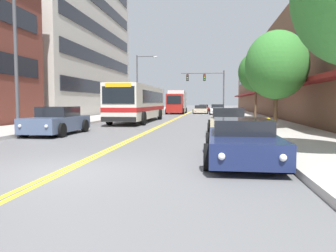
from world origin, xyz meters
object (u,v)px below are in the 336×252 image
object	(u,v)px
car_navy_parked_right_foreground	(242,141)
city_bus	(139,102)
car_red_moving_second	(204,108)
street_tree_right_far	(256,72)
street_lamp_left_far	(140,79)
street_tree_right_mid	(277,65)
car_silver_parked_left_far	(148,111)
street_lamp_left_near	(23,44)
car_white_parked_right_far	(218,110)
fire_hydrant	(268,128)
box_truck	(177,102)
traffic_signal_mast	(209,83)
car_beige_parked_right_mid	(228,122)
car_slate_blue_parked_left_mid	(57,121)
car_champagne_moving_lead	(201,110)

from	to	relation	value
car_navy_parked_right_foreground	city_bus	bearing A→B (deg)	111.35
car_red_moving_second	street_tree_right_far	bearing A→B (deg)	-79.07
street_lamp_left_far	street_tree_right_mid	xyz separation A→B (m)	(12.07, -19.38, -0.63)
car_silver_parked_left_far	street_lamp_left_near	size ratio (longest dim) A/B	0.67
car_navy_parked_right_foreground	street_tree_right_mid	bearing A→B (deg)	74.29
car_white_parked_right_far	fire_hydrant	world-z (taller)	car_white_parked_right_far
city_bus	fire_hydrant	distance (m)	15.74
street_tree_right_mid	street_lamp_left_far	bearing A→B (deg)	121.91
box_truck	traffic_signal_mast	distance (m)	5.28
city_bus	car_navy_parked_right_foreground	bearing A→B (deg)	-68.65
car_beige_parked_right_mid	car_navy_parked_right_foreground	bearing A→B (deg)	-89.81
car_red_moving_second	street_lamp_left_near	distance (m)	46.69
street_lamp_left_far	car_navy_parked_right_foreground	bearing A→B (deg)	-72.17
car_red_moving_second	street_tree_right_mid	bearing A→B (deg)	-82.97
car_beige_parked_right_mid	car_red_moving_second	size ratio (longest dim) A/B	1.07
car_red_moving_second	street_tree_right_mid	xyz separation A→B (m)	(5.04, -40.85, 3.18)
car_silver_parked_left_far	street_lamp_left_near	bearing A→B (deg)	-91.00
city_bus	car_white_parked_right_far	xyz separation A→B (m)	(6.94, 17.70, -1.06)
car_white_parked_right_far	car_slate_blue_parked_left_mid	bearing A→B (deg)	-106.75
car_silver_parked_left_far	car_champagne_moving_lead	world-z (taller)	car_silver_parked_left_far
car_navy_parked_right_foreground	street_tree_right_far	size ratio (longest dim) A/B	0.80
street_lamp_left_near	street_tree_right_mid	xyz separation A→B (m)	(12.07, 5.15, -0.57)
car_silver_parked_left_far	car_navy_parked_right_foreground	distance (m)	32.60
street_lamp_left_near	street_tree_right_far	bearing A→B (deg)	54.30
car_silver_parked_left_far	street_lamp_left_near	world-z (taller)	street_lamp_left_near
car_navy_parked_right_foreground	street_lamp_left_near	bearing A→B (deg)	154.16
car_slate_blue_parked_left_mid	fire_hydrant	bearing A→B (deg)	-9.91
car_beige_parked_right_mid	street_tree_right_mid	distance (m)	4.56
car_champagne_moving_lead	street_lamp_left_far	world-z (taller)	street_lamp_left_far
car_white_parked_right_far	car_silver_parked_left_far	bearing A→B (deg)	-154.00
car_champagne_moving_lead	box_truck	distance (m)	3.76
city_bus	car_silver_parked_left_far	distance (m)	13.58
street_lamp_left_far	city_bus	bearing A→B (deg)	-78.15
car_beige_parked_right_mid	car_champagne_moving_lead	size ratio (longest dim) A/B	1.07
car_slate_blue_parked_left_mid	street_lamp_left_far	distance (m)	22.80
car_white_parked_right_far	fire_hydrant	xyz separation A→B (m)	(1.58, -30.89, -0.04)
street_lamp_left_far	street_tree_right_far	world-z (taller)	street_lamp_left_far
car_beige_parked_right_mid	car_white_parked_right_far	distance (m)	27.88
car_slate_blue_parked_left_mid	car_red_moving_second	bearing A→B (deg)	81.57
car_navy_parked_right_foreground	street_tree_right_far	bearing A→B (deg)	81.72
car_slate_blue_parked_left_mid	street_tree_right_mid	distance (m)	12.35
street_lamp_left_far	car_silver_parked_left_far	bearing A→B (deg)	78.49
car_silver_parked_left_far	street_tree_right_far	world-z (taller)	street_tree_right_far
city_bus	car_navy_parked_right_foreground	size ratio (longest dim) A/B	2.57
car_slate_blue_parked_left_mid	traffic_signal_mast	xyz separation A→B (m)	(7.49, 30.12, 3.63)
car_silver_parked_left_far	car_champagne_moving_lead	bearing A→B (deg)	47.95
street_lamp_left_far	fire_hydrant	world-z (taller)	street_lamp_left_far
box_truck	car_champagne_moving_lead	bearing A→B (deg)	17.57
car_white_parked_right_far	street_lamp_left_near	bearing A→B (deg)	-106.58
car_slate_blue_parked_left_mid	street_lamp_left_near	xyz separation A→B (m)	(-0.52, -2.05, 3.65)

